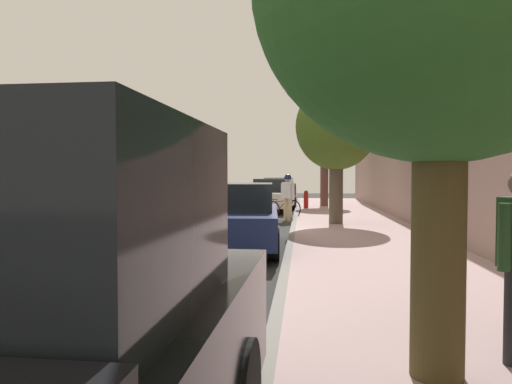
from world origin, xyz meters
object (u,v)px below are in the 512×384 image
fire_hydrant (306,199)px  parked_sedan_white_mid (274,195)px  bicycle_at_curb (283,209)px  cyclist_with_backpack (288,192)px  parked_sedan_grey_far (279,191)px  street_tree_far_end (325,139)px  street_tree_mid_block (336,128)px  parked_sedan_dark_blue_second (238,217)px

fire_hydrant → parked_sedan_white_mid: bearing=-156.3°
bicycle_at_curb → fire_hydrant: size_ratio=1.63×
bicycle_at_curb → cyclist_with_backpack: (0.21, -0.43, 0.66)m
parked_sedan_grey_far → fire_hydrant: (1.58, -6.02, -0.20)m
street_tree_far_end → street_tree_mid_block: bearing=-90.0°
parked_sedan_grey_far → bicycle_at_curb: bearing=-86.3°
cyclist_with_backpack → street_tree_mid_block: (1.61, -1.96, 2.17)m
parked_sedan_white_mid → street_tree_mid_block: 7.24m
bicycle_at_curb → street_tree_far_end: (1.83, 6.43, 3.12)m
parked_sedan_white_mid → cyclist_with_backpack: cyclist_with_backpack is taller
parked_sedan_white_mid → street_tree_mid_block: bearing=-69.1°
parked_sedan_dark_blue_second → cyclist_with_backpack: cyclist_with_backpack is taller
parked_sedan_white_mid → cyclist_with_backpack: size_ratio=2.60×
street_tree_mid_block → street_tree_far_end: (0.00, 8.81, 0.29)m
parked_sedan_dark_blue_second → cyclist_with_backpack: bearing=82.4°
street_tree_far_end → fire_hydrant: size_ratio=5.53×
fire_hydrant → cyclist_with_backpack: bearing=-97.7°
parked_sedan_white_mid → parked_sedan_grey_far: 6.68m
parked_sedan_grey_far → bicycle_at_curb: size_ratio=3.28×
cyclist_with_backpack → street_tree_mid_block: bearing=-50.5°
parked_sedan_dark_blue_second → street_tree_far_end: bearing=79.6°
parked_sedan_white_mid → fire_hydrant: bearing=23.7°
street_tree_mid_block → fire_hydrant: street_tree_mid_block is taller
parked_sedan_dark_blue_second → street_tree_far_end: street_tree_far_end is taller
parked_sedan_dark_blue_second → street_tree_far_end: size_ratio=0.97×
fire_hydrant → parked_sedan_dark_blue_second: bearing=-97.6°
street_tree_mid_block → bicycle_at_curb: bearing=127.4°
parked_sedan_dark_blue_second → parked_sedan_grey_far: (0.03, 17.96, 0.00)m
parked_sedan_dark_blue_second → street_tree_mid_block: 6.07m
parked_sedan_white_mid → fire_hydrant: parked_sedan_white_mid is taller
parked_sedan_white_mid → fire_hydrant: size_ratio=5.37×
parked_sedan_white_mid → parked_sedan_grey_far: bearing=90.7°
street_tree_far_end → parked_sedan_white_mid: bearing=-134.7°
parked_sedan_dark_blue_second → bicycle_at_curb: bearing=84.5°
cyclist_with_backpack → street_tree_far_end: street_tree_far_end is taller
parked_sedan_white_mid → street_tree_far_end: size_ratio=0.97×
street_tree_far_end → parked_sedan_grey_far: bearing=120.7°
street_tree_mid_block → parked_sedan_grey_far: bearing=100.9°
bicycle_at_curb → parked_sedan_grey_far: bearing=93.7°
parked_sedan_dark_blue_second → parked_sedan_white_mid: (0.11, 11.29, 0.00)m
parked_sedan_grey_far → bicycle_at_curb: parked_sedan_grey_far is taller
parked_sedan_white_mid → cyclist_with_backpack: 4.49m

